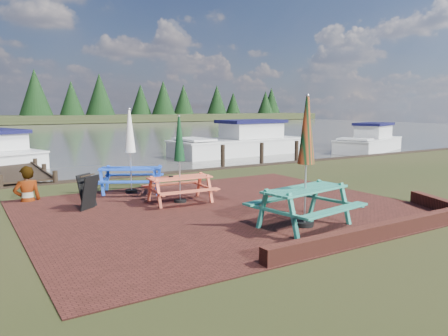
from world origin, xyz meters
TOP-DOWN VIEW (x-y plane):
  - ground at (0.00, 0.00)m, footprint 120.00×120.00m
  - paving at (0.00, 1.00)m, footprint 9.00×7.50m
  - brick_wall at (2.15, -2.42)m, footprint 6.21×1.79m
  - water at (0.00, 37.00)m, footprint 120.00×60.00m
  - picnic_table_teal at (0.60, -1.21)m, footprint 2.17×2.00m
  - picnic_table_red at (-0.56, 2.20)m, footprint 1.69×1.52m
  - picnic_table_blue at (-1.17, 4.11)m, footprint 2.24×2.17m
  - chalkboard at (-2.76, 2.71)m, footprint 0.53×0.76m
  - jetty at (-3.50, 11.28)m, footprint 1.76×9.08m
  - boat_near at (8.12, 12.25)m, footprint 7.95×3.24m
  - boat_far at (15.61, 9.67)m, footprint 6.29×4.03m
  - person at (-3.89, 4.39)m, footprint 0.69×0.46m

SIDE VIEW (x-z plane):
  - ground at x=0.00m, z-range 0.00..0.00m
  - water at x=0.00m, z-range -0.01..0.01m
  - paving at x=0.00m, z-range 0.00..0.02m
  - jetty at x=-3.50m, z-range -0.39..0.61m
  - brick_wall at x=2.15m, z-range 0.00..0.30m
  - boat_far at x=15.61m, z-range -0.57..1.28m
  - boat_near at x=8.12m, z-range -0.62..1.48m
  - chalkboard at x=-2.76m, z-range 0.01..0.85m
  - picnic_table_red at x=-0.56m, z-range -0.33..1.89m
  - picnic_table_blue at x=-1.17m, z-range -0.36..2.03m
  - person at x=-3.89m, z-range 0.00..1.86m
  - picnic_table_teal at x=0.60m, z-range -0.40..2.28m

